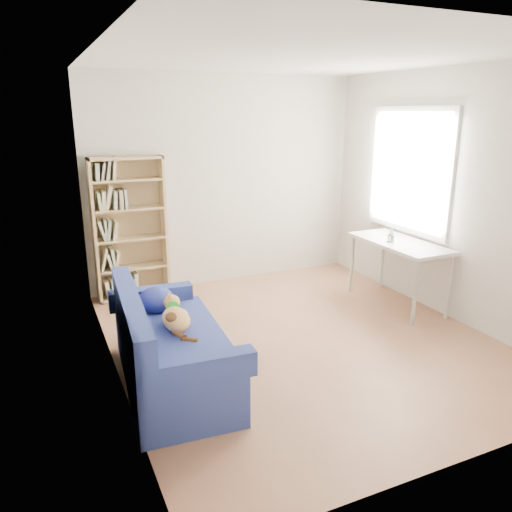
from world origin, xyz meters
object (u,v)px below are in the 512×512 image
Objects in this scene: bookshelf at (130,234)px; pen_cup at (391,237)px; desk at (399,248)px; sofa at (168,348)px.

pen_cup is at bearing -29.29° from bookshelf.
desk is (2.71, -1.50, -0.09)m from bookshelf.
sofa is 2.18m from bookshelf.
pen_cup is at bearing 17.72° from sofa.
pen_cup reaches higher than sofa.
sofa is 2.86m from pen_cup.
sofa is 1.37× the size of desk.
pen_cup reaches higher than desk.
bookshelf is at bearing 150.71° from pen_cup.
sofa is at bearing -167.65° from desk.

